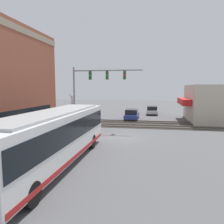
# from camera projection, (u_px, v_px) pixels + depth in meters

# --- Properties ---
(ground_plane) EXTENTS (120.00, 120.00, 0.00)m
(ground_plane) POSITION_uv_depth(u_px,v_px,m) (121.00, 138.00, 19.60)
(ground_plane) COLOR #565659
(shop_building) EXTENTS (9.34, 8.72, 4.85)m
(shop_building) POSITION_uv_depth(u_px,v_px,m) (217.00, 103.00, 29.33)
(shop_building) COLOR beige
(shop_building) RESTS_ON ground
(city_bus) EXTENTS (12.27, 2.59, 3.14)m
(city_bus) POSITION_uv_depth(u_px,v_px,m) (54.00, 136.00, 12.46)
(city_bus) COLOR white
(city_bus) RESTS_ON ground
(traffic_signal_gantry) EXTENTS (0.42, 7.76, 6.76)m
(traffic_signal_gantry) POSITION_uv_depth(u_px,v_px,m) (94.00, 83.00, 24.10)
(traffic_signal_gantry) COLOR gray
(traffic_signal_gantry) RESTS_ON ground
(crossing_signal) EXTENTS (1.41, 1.18, 3.81)m
(crossing_signal) POSITION_uv_depth(u_px,v_px,m) (72.00, 107.00, 24.71)
(crossing_signal) COLOR gray
(crossing_signal) RESTS_ON ground
(rail_track_near) EXTENTS (2.60, 60.00, 0.15)m
(rail_track_near) POSITION_uv_depth(u_px,v_px,m) (129.00, 126.00, 25.45)
(rail_track_near) COLOR #332D28
(rail_track_near) RESTS_ON ground
(rail_track_far) EXTENTS (2.60, 60.00, 0.15)m
(rail_track_far) POSITION_uv_depth(u_px,v_px,m) (132.00, 122.00, 28.58)
(rail_track_far) COLOR #332D28
(rail_track_far) RESTS_ON ground
(parked_car_blue) EXTENTS (4.55, 1.82, 1.48)m
(parked_car_blue) POSITION_uv_depth(u_px,v_px,m) (132.00, 115.00, 30.86)
(parked_car_blue) COLOR navy
(parked_car_blue) RESTS_ON ground
(parked_car_silver) EXTENTS (4.69, 1.82, 1.42)m
(parked_car_silver) POSITION_uv_depth(u_px,v_px,m) (152.00, 110.00, 36.97)
(parked_car_silver) COLOR #B7B7BC
(parked_car_silver) RESTS_ON ground
(pedestrian_at_crossing) EXTENTS (0.34, 0.34, 1.75)m
(pedestrian_at_crossing) POSITION_uv_depth(u_px,v_px,m) (85.00, 120.00, 24.11)
(pedestrian_at_crossing) COLOR #473828
(pedestrian_at_crossing) RESTS_ON ground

